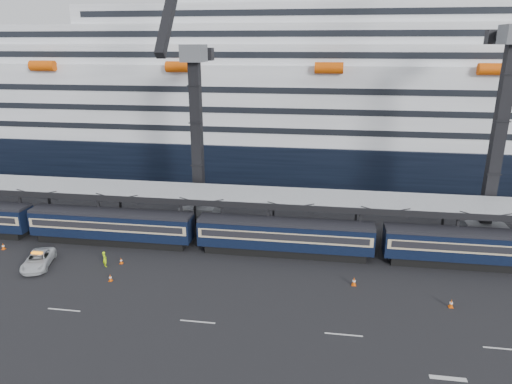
% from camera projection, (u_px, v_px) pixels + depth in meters
% --- Properties ---
extents(ground, '(260.00, 260.00, 0.00)m').
position_uv_depth(ground, '(365.00, 309.00, 39.80)').
color(ground, black).
rests_on(ground, ground).
extents(lane_markings, '(111.00, 4.27, 0.02)m').
position_uv_depth(lane_markings, '(483.00, 357.00, 33.73)').
color(lane_markings, beige).
rests_on(lane_markings, ground).
extents(train, '(133.05, 3.00, 4.05)m').
position_uv_depth(train, '(316.00, 237.00, 49.18)').
color(train, black).
rests_on(train, ground).
extents(canopy, '(130.00, 6.25, 5.53)m').
position_uv_depth(canopy, '(359.00, 201.00, 51.34)').
color(canopy, gray).
rests_on(canopy, ground).
extents(cruise_ship, '(214.09, 28.84, 34.00)m').
position_uv_depth(cruise_ship, '(344.00, 102.00, 79.37)').
color(cruise_ship, black).
rests_on(cruise_ship, ground).
extents(crane_dark_near, '(4.50, 17.75, 35.08)m').
position_uv_depth(crane_dark_near, '(196.00, 130.00, 56.40)').
color(crane_dark_near, '#52565B').
rests_on(crane_dark_near, ground).
extents(crane_dark_mid, '(4.50, 18.24, 39.64)m').
position_uv_depth(crane_dark_mid, '(501.00, 127.00, 50.08)').
color(crane_dark_mid, '#52565B').
rests_on(crane_dark_mid, ground).
extents(pickup_truck, '(3.82, 5.73, 1.46)m').
position_uv_depth(pickup_truck, '(38.00, 260.00, 47.26)').
color(pickup_truck, silver).
rests_on(pickup_truck, ground).
extents(worker, '(0.72, 0.70, 1.67)m').
position_uv_depth(worker, '(105.00, 259.00, 47.24)').
color(worker, '#C1FF0D').
rests_on(worker, ground).
extents(traffic_cone_a, '(0.39, 0.39, 0.77)m').
position_uv_depth(traffic_cone_a, '(3.00, 246.00, 51.31)').
color(traffic_cone_a, '#DB4D06').
rests_on(traffic_cone_a, ground).
extents(traffic_cone_b, '(0.35, 0.35, 0.69)m').
position_uv_depth(traffic_cone_b, '(121.00, 261.00, 47.98)').
color(traffic_cone_b, '#DB4D06').
rests_on(traffic_cone_b, ground).
extents(traffic_cone_c, '(0.37, 0.37, 0.73)m').
position_uv_depth(traffic_cone_c, '(110.00, 278.00, 44.45)').
color(traffic_cone_c, '#DB4D06').
rests_on(traffic_cone_c, ground).
extents(traffic_cone_d, '(0.43, 0.43, 0.87)m').
position_uv_depth(traffic_cone_d, '(354.00, 281.00, 43.64)').
color(traffic_cone_d, '#DB4D06').
rests_on(traffic_cone_d, ground).
extents(traffic_cone_e, '(0.40, 0.40, 0.81)m').
position_uv_depth(traffic_cone_e, '(451.00, 303.00, 39.99)').
color(traffic_cone_e, '#DB4D06').
rests_on(traffic_cone_e, ground).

